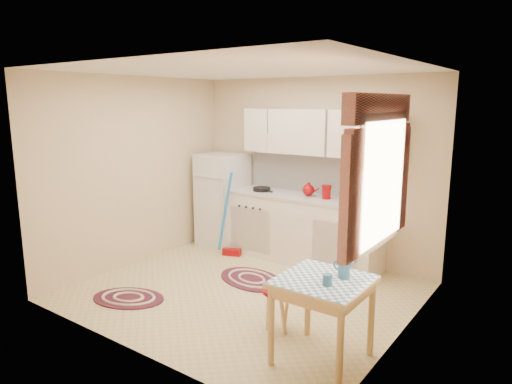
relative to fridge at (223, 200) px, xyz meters
The scene contains 14 objects.
room_shell 2.03m from the fridge, 33.80° to the right, with size 3.64×3.60×2.52m.
fridge is the anchor object (origin of this frame).
broom 0.57m from the fridge, 38.19° to the right, with size 0.28×0.12×1.20m, color blue, non-canonical shape.
base_cabinets 1.35m from the fridge, ahead, with size 2.25×0.60×0.88m, color silver.
countertop 1.34m from the fridge, ahead, with size 2.27×0.62×0.04m, color #B5B1AB.
frying_pan 0.76m from the fridge, ahead, with size 0.25×0.25×0.05m, color black.
red_kettle 1.48m from the fridge, ahead, with size 0.18×0.16×0.18m, color #820407, non-canonical shape.
red_canister 1.75m from the fridge, ahead, with size 0.11×0.11×0.16m, color #820407.
table 3.42m from the fridge, 36.20° to the right, with size 0.72×0.72×0.72m, color #E3B871.
stool 2.86m from the fridge, 39.33° to the right, with size 0.34×0.34×0.42m, color #820407.
coffee_pot 3.44m from the fridge, 33.35° to the right, with size 0.13×0.11×0.25m, color #28597D, non-canonical shape.
mug 3.54m from the fridge, 36.69° to the right, with size 0.08×0.08×0.10m, color #28597D.
rug_center 1.68m from the fridge, 37.19° to the right, with size 0.94×0.63×0.02m, color maroon, non-canonical shape.
rug_left 2.32m from the fridge, 78.93° to the right, with size 0.83×0.55×0.02m, color maroon, non-canonical shape.
Camera 1 is at (3.01, -3.97, 2.16)m, focal length 32.00 mm.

